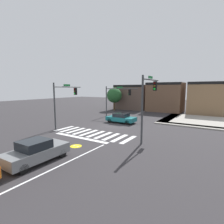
% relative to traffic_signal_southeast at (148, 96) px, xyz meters
% --- Properties ---
extents(ground_plane, '(120.00, 120.00, 0.00)m').
position_rel_traffic_signal_southeast_xyz_m(ground_plane, '(-6.00, 3.60, -4.21)').
color(ground_plane, '#302D30').
extents(crosswalk_near, '(9.35, 3.01, 0.01)m').
position_rel_traffic_signal_southeast_xyz_m(crosswalk_near, '(-6.00, -0.90, -4.20)').
color(crosswalk_near, silver).
rests_on(crosswalk_near, ground_plane).
extents(lane_markings, '(6.80, 24.25, 0.01)m').
position_rel_traffic_signal_southeast_xyz_m(lane_markings, '(-4.93, -9.14, -4.20)').
color(lane_markings, white).
rests_on(lane_markings, ground_plane).
extents(bike_detector_marking, '(1.00, 1.00, 0.01)m').
position_rel_traffic_signal_southeast_xyz_m(bike_detector_marking, '(-4.51, -5.01, -4.21)').
color(bike_detector_marking, yellow).
rests_on(bike_detector_marking, ground_plane).
extents(curb_corner_northeast, '(10.00, 10.60, 0.15)m').
position_rel_traffic_signal_southeast_xyz_m(curb_corner_northeast, '(2.50, 13.02, -4.13)').
color(curb_corner_northeast, '#9E998E').
rests_on(curb_corner_northeast, ground_plane).
extents(storefront_row, '(22.38, 6.43, 6.16)m').
position_rel_traffic_signal_southeast_xyz_m(storefront_row, '(-4.95, 22.60, -1.19)').
color(storefront_row, brown).
rests_on(storefront_row, ground_plane).
extents(traffic_signal_southeast, '(0.32, 4.25, 6.09)m').
position_rel_traffic_signal_southeast_xyz_m(traffic_signal_southeast, '(0.00, 0.00, 0.00)').
color(traffic_signal_southeast, '#383A3D').
rests_on(traffic_signal_southeast, ground_plane).
extents(traffic_signal_northwest, '(6.07, 0.32, 5.30)m').
position_rel_traffic_signal_southeast_xyz_m(traffic_signal_northwest, '(-9.10, 9.69, -0.48)').
color(traffic_signal_northwest, '#383A3D').
rests_on(traffic_signal_northwest, ground_plane).
extents(traffic_signal_southwest, '(0.32, 4.67, 5.60)m').
position_rel_traffic_signal_southeast_xyz_m(traffic_signal_southwest, '(-10.91, -0.22, -0.37)').
color(traffic_signal_southwest, '#383A3D').
rests_on(traffic_signal_southwest, ground_plane).
extents(car_gray, '(1.85, 4.27, 1.54)m').
position_rel_traffic_signal_southeast_xyz_m(car_gray, '(-4.47, -8.79, -3.46)').
color(car_gray, slate).
rests_on(car_gray, ground_plane).
extents(car_teal, '(4.17, 1.95, 1.39)m').
position_rel_traffic_signal_southeast_xyz_m(car_teal, '(-6.21, 5.98, -3.50)').
color(car_teal, '#196B70').
rests_on(car_teal, ground_plane).
extents(roadside_tree, '(3.34, 3.34, 5.07)m').
position_rel_traffic_signal_southeast_xyz_m(roadside_tree, '(-14.50, 17.60, -0.83)').
color(roadside_tree, '#4C3823').
rests_on(roadside_tree, ground_plane).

